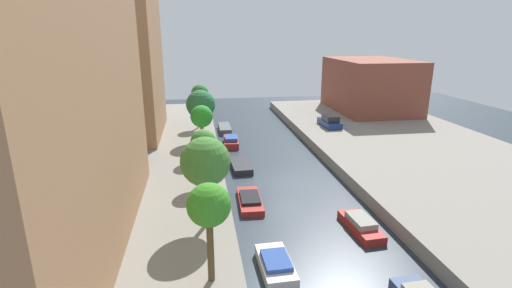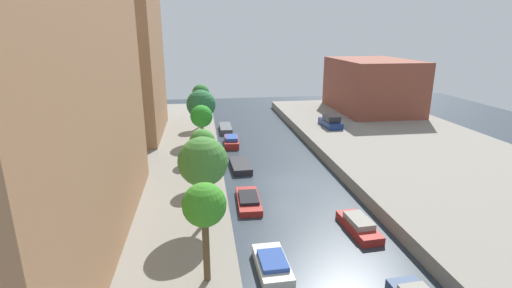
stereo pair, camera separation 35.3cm
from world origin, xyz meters
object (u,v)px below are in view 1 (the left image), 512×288
low_block_right (370,85)px  street_tree_2 (203,143)px  parked_car (330,122)px  moored_boat_left_1 (276,265)px  street_tree_0 (209,207)px  street_tree_3 (202,117)px  street_tree_5 (200,94)px  street_tree_1 (205,162)px  moored_boat_left_4 (231,141)px  moored_boat_left_2 (250,200)px  moored_boat_left_3 (241,166)px  apartment_tower_far (109,52)px  street_tree_4 (201,105)px  moored_boat_right_2 (361,225)px  moored_boat_left_5 (225,129)px

low_block_right → street_tree_2: bearing=-135.1°
parked_car → moored_boat_left_1: bearing=-114.9°
street_tree_0 → street_tree_3: size_ratio=1.01×
low_block_right → street_tree_5: size_ratio=2.78×
street_tree_1 → moored_boat_left_4: street_tree_1 is taller
street_tree_0 → moored_boat_left_2: street_tree_0 is taller
moored_boat_left_3 → moored_boat_left_4: 7.67m
street_tree_0 → moored_boat_left_1: bearing=25.0°
apartment_tower_far → street_tree_4: 11.47m
street_tree_1 → street_tree_2: 6.47m
apartment_tower_far → street_tree_4: size_ratio=3.38×
street_tree_1 → moored_boat_left_3: size_ratio=1.34×
low_block_right → moored_boat_left_2: (-21.39, -26.65, -4.39)m
street_tree_5 → moored_boat_right_2: street_tree_5 is taller
street_tree_1 → moored_boat_left_1: (3.41, -3.98, -4.55)m
street_tree_3 → parked_car: size_ratio=1.14×
street_tree_0 → moored_boat_left_2: size_ratio=1.10×
street_tree_2 → moored_boat_right_2: bearing=-36.2°
moored_boat_left_1 → moored_boat_left_5: bearing=90.9°
moored_boat_left_4 → moored_boat_left_3: bearing=-88.6°
moored_boat_left_2 → moored_boat_right_2: size_ratio=1.09×
low_block_right → street_tree_5: 25.34m
moored_boat_left_1 → moored_boat_left_2: moored_boat_left_1 is taller
parked_car → street_tree_4: bearing=-166.7°
moored_boat_left_1 → moored_boat_left_5: moored_boat_left_1 is taller
street_tree_0 → street_tree_1: size_ratio=0.90×
street_tree_5 → moored_boat_left_1: street_tree_5 is taller
moored_boat_right_2 → moored_boat_left_4: bearing=107.9°
street_tree_1 → parked_car: street_tree_1 is taller
parked_car → moored_boat_left_2: parked_car is taller
moored_boat_left_1 → moored_boat_left_5: 29.60m
street_tree_1 → street_tree_4: size_ratio=1.00×
apartment_tower_far → street_tree_2: 19.40m
street_tree_0 → moored_boat_left_2: (3.18, 9.83, -4.48)m
street_tree_2 → moored_boat_left_1: bearing=-71.8°
apartment_tower_far → moored_boat_left_1: bearing=-64.0°
street_tree_5 → parked_car: street_tree_5 is taller
moored_boat_left_1 → moored_boat_right_2: size_ratio=0.89×
low_block_right → moored_boat_left_2: low_block_right is taller
street_tree_3 → moored_boat_left_5: 13.61m
moored_boat_left_4 → low_block_right: bearing=28.3°
street_tree_0 → moored_boat_left_5: size_ratio=1.10×
apartment_tower_far → street_tree_1: 24.78m
street_tree_2 → low_block_right: bearing=44.9°
street_tree_0 → street_tree_1: 5.57m
moored_boat_left_1 → moored_boat_left_2: 8.25m
moored_boat_left_4 → street_tree_4: bearing=-163.3°
street_tree_3 → moored_boat_left_1: bearing=-78.7°
apartment_tower_far → moored_boat_left_4: (12.60, -2.95, -9.63)m
street_tree_0 → street_tree_1: (0.00, 5.56, 0.15)m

